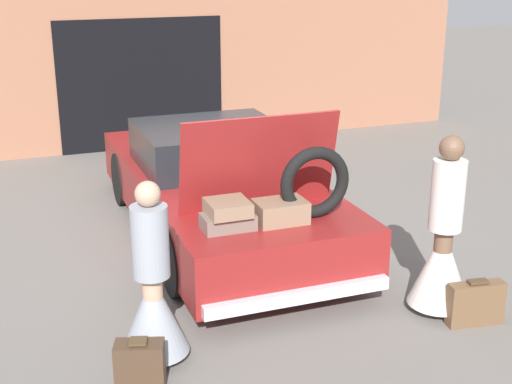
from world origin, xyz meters
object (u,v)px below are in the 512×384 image
at_px(car, 218,187).
at_px(suitcase_beside_left_person, 140,366).
at_px(person_left, 153,298).
at_px(person_right, 442,251).
at_px(suitcase_beside_right_person, 476,303).

distance_m(car, suitcase_beside_left_person, 3.32).
bearing_deg(suitcase_beside_left_person, person_left, 62.61).
xyz_separation_m(car, suitcase_beside_left_person, (-1.56, -2.90, -0.38)).
bearing_deg(person_left, car, 162.80).
height_order(person_left, suitcase_beside_left_person, person_left).
bearing_deg(car, person_right, -62.74).
height_order(car, person_left, car).
relative_size(person_right, suitcase_beside_left_person, 3.92).
xyz_separation_m(person_left, suitcase_beside_right_person, (2.86, -0.45, -0.35)).
bearing_deg(car, person_left, -118.38).
xyz_separation_m(car, person_right, (1.35, -2.61, 0.03)).
relative_size(suitcase_beside_left_person, suitcase_beside_right_person, 0.81).
distance_m(suitcase_beside_left_person, suitcase_beside_right_person, 3.07).
bearing_deg(suitcase_beside_right_person, person_left, 170.99).
xyz_separation_m(person_left, person_right, (2.70, -0.12, 0.06)).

